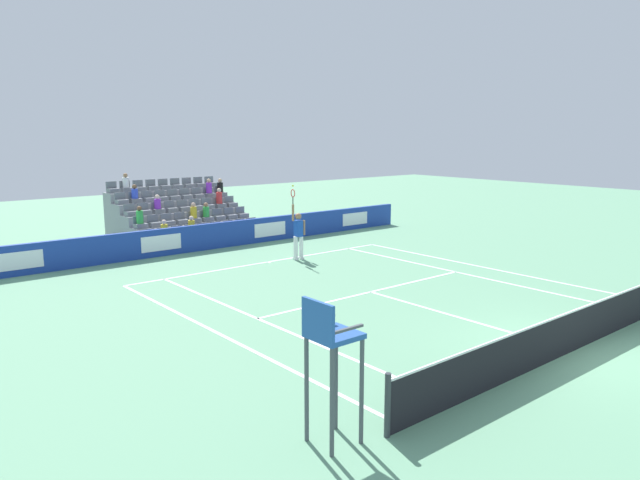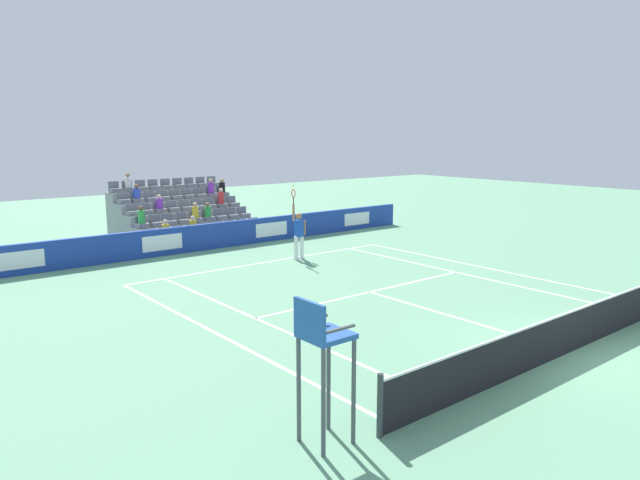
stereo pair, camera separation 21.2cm
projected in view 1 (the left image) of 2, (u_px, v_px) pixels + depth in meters
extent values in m
plane|color=#669E77|center=(573.00, 351.00, 13.18)|extent=(80.00, 80.00, 0.00)
cube|color=white|center=(267.00, 262.00, 22.17)|extent=(10.97, 0.10, 0.01)
cube|color=white|center=(371.00, 292.00, 18.02)|extent=(8.23, 0.10, 0.01)
cube|color=white|center=(456.00, 317.00, 15.60)|extent=(0.10, 6.40, 0.01)
cube|color=white|center=(267.00, 323.00, 15.09)|extent=(0.10, 11.89, 0.01)
cube|color=white|center=(466.00, 274.00, 20.26)|extent=(0.10, 11.89, 0.01)
cube|color=white|center=(220.00, 334.00, 14.23)|extent=(0.10, 11.89, 0.01)
cube|color=white|center=(490.00, 268.00, 21.12)|extent=(0.10, 11.89, 0.01)
cube|color=white|center=(269.00, 262.00, 22.10)|extent=(0.10, 0.20, 0.01)
cube|color=#193899|center=(218.00, 235.00, 24.79)|extent=(20.60, 0.20, 1.07)
cube|color=white|center=(355.00, 219.00, 29.56)|extent=(1.65, 0.01, 0.60)
cube|color=white|center=(270.00, 229.00, 26.33)|extent=(1.65, 0.01, 0.60)
cube|color=white|center=(161.00, 243.00, 23.09)|extent=(1.65, 0.01, 0.60)
cube|color=white|center=(17.00, 261.00, 19.85)|extent=(1.65, 0.01, 0.60)
cylinder|color=#33383D|center=(387.00, 405.00, 9.35)|extent=(0.10, 0.10, 1.07)
cube|color=black|center=(575.00, 331.00, 13.09)|extent=(11.77, 0.02, 0.92)
cube|color=white|center=(577.00, 310.00, 13.01)|extent=(11.77, 0.04, 0.04)
cylinder|color=white|center=(301.00, 248.00, 22.62)|extent=(0.16, 0.16, 0.90)
cylinder|color=white|center=(296.00, 248.00, 22.50)|extent=(0.16, 0.16, 0.90)
cube|color=white|center=(301.00, 258.00, 22.70)|extent=(0.16, 0.28, 0.08)
cube|color=white|center=(296.00, 259.00, 22.58)|extent=(0.16, 0.28, 0.08)
cube|color=#1947B2|center=(298.00, 228.00, 22.43)|extent=(0.27, 0.39, 0.60)
sphere|color=#9E7251|center=(298.00, 216.00, 22.35)|extent=(0.24, 0.24, 0.24)
cylinder|color=#9E7251|center=(293.00, 213.00, 22.21)|extent=(0.09, 0.09, 0.62)
cylinder|color=#9E7251|center=(304.00, 228.00, 22.50)|extent=(0.09, 0.09, 0.56)
cylinder|color=black|center=(293.00, 201.00, 22.13)|extent=(0.04, 0.04, 0.28)
torus|color=red|center=(293.00, 193.00, 22.08)|extent=(0.08, 0.31, 0.31)
sphere|color=#D1E533|center=(293.00, 186.00, 22.03)|extent=(0.07, 0.07, 0.07)
cylinder|color=#474C54|center=(336.00, 379.00, 9.56)|extent=(0.07, 0.07, 1.71)
cylinder|color=#474C54|center=(362.00, 392.00, 9.10)|extent=(0.07, 0.07, 1.71)
cylinder|color=#474C54|center=(307.00, 389.00, 9.18)|extent=(0.07, 0.07, 1.71)
cylinder|color=#474C54|center=(332.00, 403.00, 8.73)|extent=(0.07, 0.07, 1.71)
cube|color=#23519E|center=(334.00, 335.00, 8.98)|extent=(0.70, 0.70, 0.08)
cube|color=#23519E|center=(318.00, 319.00, 8.72)|extent=(0.06, 0.70, 0.55)
cube|color=#474C54|center=(321.00, 319.00, 9.19)|extent=(0.56, 0.05, 0.04)
cube|color=#474C54|center=(349.00, 329.00, 8.71)|extent=(0.56, 0.05, 0.04)
cube|color=gray|center=(206.00, 240.00, 25.66)|extent=(5.58, 0.95, 0.42)
cube|color=slate|center=(254.00, 227.00, 27.17)|extent=(0.48, 0.44, 0.20)
cube|color=slate|center=(251.00, 221.00, 27.27)|extent=(0.48, 0.04, 0.30)
cube|color=slate|center=(242.00, 228.00, 26.78)|extent=(0.48, 0.44, 0.20)
cube|color=slate|center=(240.00, 222.00, 26.88)|extent=(0.48, 0.04, 0.30)
cube|color=slate|center=(230.00, 230.00, 26.39)|extent=(0.48, 0.44, 0.20)
cube|color=slate|center=(228.00, 223.00, 26.49)|extent=(0.48, 0.04, 0.30)
cube|color=slate|center=(218.00, 231.00, 26.00)|extent=(0.48, 0.44, 0.20)
cube|color=slate|center=(215.00, 225.00, 26.10)|extent=(0.48, 0.04, 0.30)
cube|color=slate|center=(205.00, 232.00, 25.61)|extent=(0.48, 0.44, 0.20)
cube|color=slate|center=(203.00, 226.00, 25.72)|extent=(0.48, 0.04, 0.30)
cube|color=slate|center=(192.00, 234.00, 25.22)|extent=(0.48, 0.44, 0.20)
cube|color=slate|center=(190.00, 228.00, 25.33)|extent=(0.48, 0.04, 0.30)
cube|color=slate|center=(179.00, 236.00, 24.83)|extent=(0.48, 0.44, 0.20)
cube|color=slate|center=(177.00, 229.00, 24.94)|extent=(0.48, 0.04, 0.30)
cube|color=slate|center=(165.00, 237.00, 24.44)|extent=(0.48, 0.44, 0.20)
cube|color=slate|center=(163.00, 231.00, 24.55)|extent=(0.48, 0.04, 0.30)
cube|color=slate|center=(151.00, 239.00, 24.05)|extent=(0.48, 0.44, 0.20)
cube|color=slate|center=(148.00, 232.00, 24.16)|extent=(0.48, 0.04, 0.30)
cube|color=gray|center=(195.00, 232.00, 26.35)|extent=(5.58, 0.95, 0.84)
cube|color=slate|center=(242.00, 215.00, 27.81)|extent=(0.48, 0.44, 0.20)
cube|color=slate|center=(240.00, 210.00, 27.92)|extent=(0.48, 0.04, 0.30)
cube|color=slate|center=(231.00, 217.00, 27.42)|extent=(0.48, 0.44, 0.20)
cube|color=slate|center=(228.00, 211.00, 27.53)|extent=(0.48, 0.04, 0.30)
cube|color=slate|center=(219.00, 218.00, 27.03)|extent=(0.48, 0.44, 0.20)
cube|color=slate|center=(217.00, 212.00, 27.14)|extent=(0.48, 0.04, 0.30)
cube|color=slate|center=(207.00, 219.00, 26.64)|extent=(0.48, 0.44, 0.20)
cube|color=slate|center=(205.00, 213.00, 26.75)|extent=(0.48, 0.04, 0.30)
cube|color=slate|center=(194.00, 220.00, 26.25)|extent=(0.48, 0.44, 0.20)
cube|color=slate|center=(192.00, 214.00, 26.36)|extent=(0.48, 0.04, 0.30)
cube|color=slate|center=(182.00, 222.00, 25.86)|extent=(0.48, 0.44, 0.20)
cube|color=slate|center=(179.00, 216.00, 25.97)|extent=(0.48, 0.04, 0.30)
cube|color=slate|center=(168.00, 223.00, 25.47)|extent=(0.48, 0.44, 0.20)
cube|color=slate|center=(166.00, 217.00, 25.58)|extent=(0.48, 0.04, 0.30)
cube|color=slate|center=(155.00, 224.00, 25.08)|extent=(0.48, 0.44, 0.20)
cube|color=slate|center=(152.00, 218.00, 25.19)|extent=(0.48, 0.04, 0.30)
cube|color=slate|center=(141.00, 226.00, 24.69)|extent=(0.48, 0.44, 0.20)
cube|color=slate|center=(138.00, 219.00, 24.80)|extent=(0.48, 0.04, 0.30)
cube|color=gray|center=(185.00, 225.00, 27.03)|extent=(5.58, 0.95, 1.26)
cube|color=slate|center=(231.00, 205.00, 28.46)|extent=(0.48, 0.44, 0.20)
cube|color=slate|center=(229.00, 199.00, 28.56)|extent=(0.48, 0.04, 0.30)
cube|color=slate|center=(220.00, 206.00, 28.07)|extent=(0.48, 0.44, 0.20)
cube|color=slate|center=(218.00, 200.00, 28.17)|extent=(0.48, 0.04, 0.30)
cube|color=slate|center=(208.00, 207.00, 27.68)|extent=(0.48, 0.44, 0.20)
cube|color=slate|center=(206.00, 201.00, 27.78)|extent=(0.48, 0.04, 0.30)
cube|color=slate|center=(196.00, 208.00, 27.29)|extent=(0.48, 0.44, 0.20)
cube|color=slate|center=(194.00, 202.00, 27.39)|extent=(0.48, 0.04, 0.30)
cube|color=slate|center=(184.00, 209.00, 26.90)|extent=(0.48, 0.44, 0.20)
cube|color=slate|center=(182.00, 203.00, 27.00)|extent=(0.48, 0.04, 0.30)
cube|color=slate|center=(171.00, 210.00, 26.51)|extent=(0.48, 0.44, 0.20)
cube|color=slate|center=(169.00, 204.00, 26.61)|extent=(0.48, 0.04, 0.30)
cube|color=slate|center=(158.00, 211.00, 26.12)|extent=(0.48, 0.44, 0.20)
cube|color=slate|center=(156.00, 205.00, 26.22)|extent=(0.48, 0.04, 0.30)
cube|color=slate|center=(145.00, 212.00, 25.73)|extent=(0.48, 0.44, 0.20)
cube|color=slate|center=(143.00, 206.00, 25.83)|extent=(0.48, 0.04, 0.30)
cube|color=slate|center=(131.00, 214.00, 25.34)|extent=(0.48, 0.44, 0.20)
cube|color=slate|center=(129.00, 207.00, 25.44)|extent=(0.48, 0.04, 0.30)
cube|color=gray|center=(175.00, 218.00, 27.71)|extent=(5.58, 0.95, 1.68)
cube|color=slate|center=(221.00, 194.00, 29.10)|extent=(0.48, 0.44, 0.20)
cube|color=slate|center=(219.00, 189.00, 29.21)|extent=(0.48, 0.04, 0.30)
cube|color=slate|center=(210.00, 195.00, 28.71)|extent=(0.48, 0.44, 0.20)
cube|color=slate|center=(207.00, 190.00, 28.82)|extent=(0.48, 0.04, 0.30)
cube|color=slate|center=(198.00, 196.00, 28.32)|extent=(0.48, 0.44, 0.20)
cube|color=slate|center=(196.00, 191.00, 28.43)|extent=(0.48, 0.04, 0.30)
cube|color=slate|center=(186.00, 197.00, 27.93)|extent=(0.48, 0.44, 0.20)
cube|color=slate|center=(184.00, 191.00, 28.04)|extent=(0.48, 0.04, 0.30)
cube|color=slate|center=(174.00, 198.00, 27.54)|extent=(0.48, 0.44, 0.20)
cube|color=slate|center=(172.00, 192.00, 27.65)|extent=(0.48, 0.04, 0.30)
cube|color=slate|center=(162.00, 199.00, 27.15)|extent=(0.48, 0.44, 0.20)
cube|color=slate|center=(160.00, 193.00, 27.26)|extent=(0.48, 0.04, 0.30)
cube|color=slate|center=(149.00, 200.00, 26.76)|extent=(0.48, 0.44, 0.20)
cube|color=slate|center=(147.00, 194.00, 26.87)|extent=(0.48, 0.04, 0.30)
cube|color=slate|center=(136.00, 201.00, 26.37)|extent=(0.48, 0.44, 0.20)
cube|color=slate|center=(133.00, 195.00, 26.48)|extent=(0.48, 0.04, 0.30)
cube|color=slate|center=(122.00, 202.00, 25.98)|extent=(0.48, 0.44, 0.20)
cube|color=slate|center=(120.00, 196.00, 26.09)|extent=(0.48, 0.04, 0.30)
cube|color=gray|center=(166.00, 211.00, 28.39)|extent=(5.58, 0.95, 2.10)
cube|color=slate|center=(211.00, 185.00, 29.74)|extent=(0.48, 0.44, 0.20)
cube|color=slate|center=(209.00, 179.00, 29.85)|extent=(0.48, 0.04, 0.30)
cube|color=slate|center=(200.00, 185.00, 29.35)|extent=(0.48, 0.44, 0.20)
cube|color=slate|center=(198.00, 180.00, 29.46)|extent=(0.48, 0.04, 0.30)
cube|color=slate|center=(188.00, 186.00, 28.96)|extent=(0.48, 0.44, 0.20)
cube|color=slate|center=(186.00, 181.00, 29.07)|extent=(0.48, 0.04, 0.30)
cube|color=slate|center=(177.00, 187.00, 28.57)|extent=(0.48, 0.44, 0.20)
cube|color=slate|center=(175.00, 181.00, 28.68)|extent=(0.48, 0.04, 0.30)
cube|color=slate|center=(165.00, 187.00, 28.18)|extent=(0.48, 0.44, 0.20)
cube|color=slate|center=(163.00, 182.00, 28.29)|extent=(0.48, 0.04, 0.30)
cube|color=slate|center=(152.00, 188.00, 27.80)|extent=(0.48, 0.44, 0.20)
cube|color=slate|center=(150.00, 183.00, 27.90)|extent=(0.48, 0.04, 0.30)
cube|color=slate|center=(140.00, 189.00, 27.41)|extent=(0.48, 0.44, 0.20)
cube|color=slate|center=(138.00, 183.00, 27.51)|extent=(0.48, 0.04, 0.30)
cube|color=slate|center=(127.00, 190.00, 27.02)|extent=(0.48, 0.44, 0.20)
cube|color=slate|center=(125.00, 184.00, 27.12)|extent=(0.48, 0.04, 0.30)
cube|color=slate|center=(113.00, 191.00, 26.63)|extent=(0.48, 0.44, 0.20)
cube|color=slate|center=(111.00, 185.00, 26.73)|extent=(0.48, 0.04, 0.30)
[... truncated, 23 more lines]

